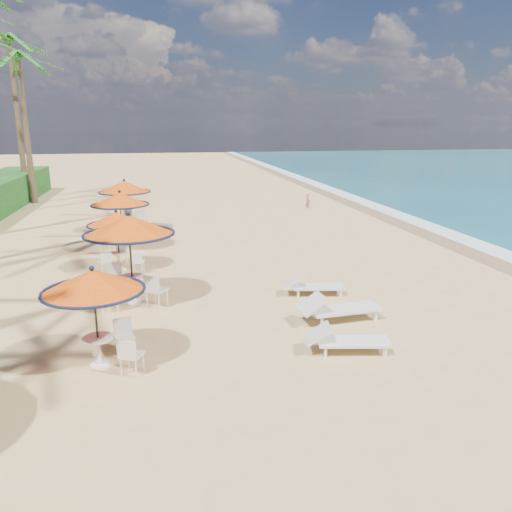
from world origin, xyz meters
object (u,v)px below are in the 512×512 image
(station_3, at_px, (119,206))
(lounger_near, at_px, (345,340))
(station_2, at_px, (117,226))
(station_0, at_px, (97,290))
(lounger_far, at_px, (312,285))
(lounger_mid, at_px, (337,308))
(station_4, at_px, (126,191))
(station_1, at_px, (128,237))

(station_3, height_order, lounger_near, station_3)
(station_2, xyz_separation_m, lounger_near, (5.35, -7.71, -1.24))
(station_0, bearing_deg, station_3, 91.27)
(station_3, height_order, lounger_far, station_3)
(station_0, xyz_separation_m, lounger_mid, (5.69, 1.36, -1.31))
(station_2, distance_m, lounger_far, 7.07)
(station_3, distance_m, lounger_mid, 10.85)
(station_2, relative_size, lounger_far, 1.15)
(station_4, relative_size, lounger_far, 1.35)
(station_0, bearing_deg, lounger_far, 31.15)
(station_1, xyz_separation_m, lounger_mid, (5.25, -2.46, -1.57))
(station_2, bearing_deg, station_0, -89.10)
(lounger_near, bearing_deg, station_1, 149.15)
(station_3, bearing_deg, lounger_mid, -56.60)
(station_1, bearing_deg, lounger_far, -4.15)
(station_1, relative_size, lounger_near, 1.36)
(station_3, bearing_deg, station_4, 88.83)
(station_2, height_order, lounger_far, station_2)
(lounger_near, height_order, lounger_far, lounger_near)
(lounger_near, relative_size, lounger_far, 1.05)
(station_1, bearing_deg, lounger_mid, -25.12)
(station_1, height_order, lounger_far, station_1)
(lounger_near, distance_m, lounger_far, 3.89)
(lounger_near, distance_m, lounger_mid, 1.84)
(lounger_far, bearing_deg, station_0, -139.03)
(station_2, distance_m, lounger_mid, 8.38)
(lounger_far, bearing_deg, station_3, 140.42)
(station_3, bearing_deg, lounger_far, -49.40)
(station_0, bearing_deg, station_1, 83.35)
(station_2, bearing_deg, lounger_far, -33.58)
(lounger_mid, bearing_deg, lounger_far, 84.75)
(station_0, relative_size, lounger_mid, 0.99)
(station_3, xyz_separation_m, lounger_far, (5.91, -6.90, -1.47))
(station_4, bearing_deg, lounger_far, -60.69)
(station_1, distance_m, station_2, 3.53)
(station_0, xyz_separation_m, station_4, (-0.16, 13.85, 0.23))
(station_3, bearing_deg, station_2, -87.84)
(lounger_mid, bearing_deg, station_4, 109.68)
(lounger_far, bearing_deg, station_2, 156.25)
(station_3, bearing_deg, station_1, -84.09)
(station_1, xyz_separation_m, station_4, (-0.60, 10.03, -0.03))
(lounger_mid, bearing_deg, station_1, 149.47)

